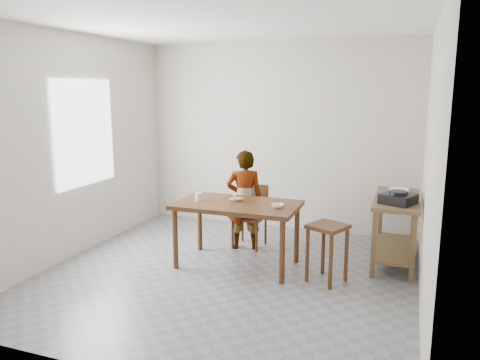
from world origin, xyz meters
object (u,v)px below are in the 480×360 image
(child, at_px, (244,200))
(dining_chair, at_px, (249,217))
(dining_table, at_px, (237,234))
(prep_counter, at_px, (395,231))
(stool, at_px, (327,253))

(child, relative_size, dining_chair, 1.60)
(dining_table, relative_size, dining_chair, 1.75)
(prep_counter, relative_size, child, 0.94)
(dining_chair, relative_size, stool, 1.27)
(dining_table, distance_m, child, 0.66)
(child, bearing_deg, prep_counter, 163.78)
(dining_chair, bearing_deg, prep_counter, 3.40)
(dining_table, relative_size, prep_counter, 1.17)
(dining_table, height_order, dining_chair, dining_chair)
(child, relative_size, stool, 2.03)
(prep_counter, bearing_deg, stool, -129.09)
(prep_counter, xyz_separation_m, child, (-1.84, -0.10, 0.24))
(child, bearing_deg, dining_chair, -133.40)
(child, xyz_separation_m, stool, (1.18, -0.71, -0.33))
(dining_table, xyz_separation_m, dining_chair, (-0.08, 0.68, 0.03))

